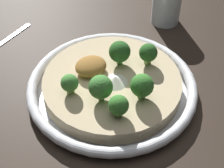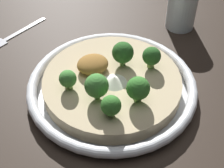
% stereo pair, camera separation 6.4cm
% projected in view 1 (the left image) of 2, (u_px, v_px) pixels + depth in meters
% --- Properties ---
extents(ground_plane, '(6.00, 6.00, 0.00)m').
position_uv_depth(ground_plane, '(112.00, 92.00, 0.65)').
color(ground_plane, '#2D231C').
extents(risotto_bowl, '(0.32, 0.32, 0.04)m').
position_uv_depth(risotto_bowl, '(112.00, 86.00, 0.64)').
color(risotto_bowl, silver).
rests_on(risotto_bowl, ground_plane).
extents(cheese_sprinkle, '(0.05, 0.05, 0.01)m').
position_uv_depth(cheese_sprinkle, '(117.00, 79.00, 0.62)').
color(cheese_sprinkle, white).
rests_on(cheese_sprinkle, risotto_bowl).
extents(crispy_onion_garnish, '(0.06, 0.05, 0.03)m').
position_uv_depth(crispy_onion_garnish, '(91.00, 66.00, 0.63)').
color(crispy_onion_garnish, olive).
rests_on(crispy_onion_garnish, risotto_bowl).
extents(broccoli_back_right, '(0.04, 0.04, 0.05)m').
position_uv_depth(broccoli_back_right, '(120.00, 52.00, 0.64)').
color(broccoli_back_right, '#668E47').
rests_on(broccoli_back_right, risotto_bowl).
extents(broccoli_left, '(0.04, 0.04, 0.05)m').
position_uv_depth(broccoli_left, '(101.00, 87.00, 0.57)').
color(broccoli_left, '#668E47').
rests_on(broccoli_left, risotto_bowl).
extents(broccoli_back_left, '(0.03, 0.03, 0.04)m').
position_uv_depth(broccoli_back_left, '(70.00, 83.00, 0.59)').
color(broccoli_back_left, '#84A856').
rests_on(broccoli_back_left, risotto_bowl).
extents(broccoli_right, '(0.03, 0.03, 0.04)m').
position_uv_depth(broccoli_right, '(149.00, 54.00, 0.64)').
color(broccoli_right, '#84A856').
rests_on(broccoli_right, risotto_bowl).
extents(broccoli_front_right, '(0.04, 0.04, 0.05)m').
position_uv_depth(broccoli_front_right, '(142.00, 86.00, 0.58)').
color(broccoli_front_right, '#668E47').
rests_on(broccoli_front_right, risotto_bowl).
extents(broccoli_front_left, '(0.03, 0.03, 0.04)m').
position_uv_depth(broccoli_front_left, '(119.00, 106.00, 0.55)').
color(broccoli_front_left, '#84A856').
rests_on(broccoli_front_left, risotto_bowl).
extents(drinking_glass, '(0.07, 0.07, 0.10)m').
position_uv_depth(drinking_glass, '(167.00, 2.00, 0.78)').
color(drinking_glass, silver).
rests_on(drinking_glass, ground_plane).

